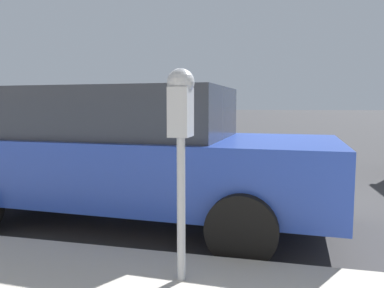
% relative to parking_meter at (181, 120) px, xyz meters
% --- Properties ---
extents(ground_plane, '(220.00, 220.00, 0.00)m').
position_rel_parking_meter_xyz_m(ground_plane, '(2.67, 0.45, -1.29)').
color(ground_plane, '#333335').
extents(parking_meter, '(0.21, 0.19, 1.50)m').
position_rel_parking_meter_xyz_m(parking_meter, '(0.00, 0.00, 0.00)').
color(parking_meter, gray).
rests_on(parking_meter, sidewalk).
extents(car_blue, '(2.14, 4.76, 1.60)m').
position_rel_parking_meter_xyz_m(car_blue, '(1.63, 1.11, -0.46)').
color(car_blue, navy).
rests_on(car_blue, ground_plane).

